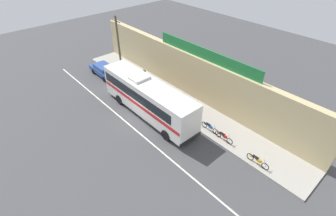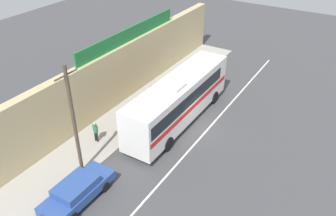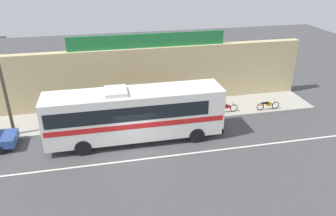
{
  "view_description": "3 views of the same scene",
  "coord_description": "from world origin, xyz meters",
  "px_view_note": "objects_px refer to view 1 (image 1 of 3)",
  "views": [
    {
      "loc": [
        16.23,
        -10.16,
        15.27
      ],
      "look_at": [
        2.04,
        2.51,
        1.35
      ],
      "focal_mm": 26.69,
      "sensor_mm": 36.0,
      "label": 1
    },
    {
      "loc": [
        -19.38,
        -9.37,
        15.19
      ],
      "look_at": [
        -1.62,
        1.51,
        2.16
      ],
      "focal_mm": 37.28,
      "sensor_mm": 36.0,
      "label": 2
    },
    {
      "loc": [
        -1.77,
        -17.57,
        11.52
      ],
      "look_at": [
        2.48,
        2.2,
        1.89
      ],
      "focal_mm": 34.86,
      "sensor_mm": 36.0,
      "label": 3
    }
  ],
  "objects_px": {
    "motorcycle_black": "(257,160)",
    "pedestrian_near_shop": "(144,74)",
    "motorcycle_orange": "(224,136)",
    "utility_pole": "(119,47)",
    "pedestrian_far_right": "(165,89)",
    "pedestrian_far_left": "(181,98)",
    "intercity_bus": "(147,96)",
    "motorcycle_red": "(210,127)",
    "parked_car": "(104,70)"
  },
  "relations": [
    {
      "from": "motorcycle_black",
      "to": "motorcycle_red",
      "type": "bearing_deg",
      "value": 176.9
    },
    {
      "from": "pedestrian_far_left",
      "to": "motorcycle_black",
      "type": "bearing_deg",
      "value": -6.09
    },
    {
      "from": "pedestrian_far_right",
      "to": "pedestrian_near_shop",
      "type": "distance_m",
      "value": 4.33
    },
    {
      "from": "utility_pole",
      "to": "motorcycle_red",
      "type": "xyz_separation_m",
      "value": [
        13.99,
        0.18,
        -3.38
      ]
    },
    {
      "from": "utility_pole",
      "to": "pedestrian_far_right",
      "type": "bearing_deg",
      "value": 6.83
    },
    {
      "from": "parked_car",
      "to": "motorcycle_red",
      "type": "relative_size",
      "value": 2.37
    },
    {
      "from": "utility_pole",
      "to": "motorcycle_red",
      "type": "relative_size",
      "value": 3.8
    },
    {
      "from": "motorcycle_orange",
      "to": "pedestrian_near_shop",
      "type": "relative_size",
      "value": 1.18
    },
    {
      "from": "intercity_bus",
      "to": "motorcycle_black",
      "type": "bearing_deg",
      "value": 11.34
    },
    {
      "from": "pedestrian_near_shop",
      "to": "parked_car",
      "type": "bearing_deg",
      "value": -149.66
    },
    {
      "from": "motorcycle_orange",
      "to": "pedestrian_far_left",
      "type": "xyz_separation_m",
      "value": [
        -6.16,
        0.8,
        0.51
      ]
    },
    {
      "from": "motorcycle_red",
      "to": "intercity_bus",
      "type": "bearing_deg",
      "value": -157.15
    },
    {
      "from": "pedestrian_far_right",
      "to": "motorcycle_red",
      "type": "bearing_deg",
      "value": -5.6
    },
    {
      "from": "parked_car",
      "to": "pedestrian_far_right",
      "type": "xyz_separation_m",
      "value": [
        8.98,
        2.3,
        0.35
      ]
    },
    {
      "from": "intercity_bus",
      "to": "pedestrian_far_left",
      "type": "xyz_separation_m",
      "value": [
        1.33,
        3.22,
        -0.99
      ]
    },
    {
      "from": "motorcycle_black",
      "to": "intercity_bus",
      "type": "bearing_deg",
      "value": -168.66
    },
    {
      "from": "motorcycle_orange",
      "to": "motorcycle_black",
      "type": "bearing_deg",
      "value": -3.67
    },
    {
      "from": "pedestrian_far_right",
      "to": "pedestrian_near_shop",
      "type": "xyz_separation_m",
      "value": [
        -4.31,
        0.43,
        -0.04
      ]
    },
    {
      "from": "parked_car",
      "to": "pedestrian_far_left",
      "type": "distance_m",
      "value": 11.56
    },
    {
      "from": "pedestrian_far_left",
      "to": "pedestrian_near_shop",
      "type": "height_order",
      "value": "pedestrian_far_left"
    },
    {
      "from": "pedestrian_far_left",
      "to": "pedestrian_far_right",
      "type": "height_order",
      "value": "pedestrian_far_right"
    },
    {
      "from": "motorcycle_black",
      "to": "utility_pole",
      "type": "bearing_deg",
      "value": 179.73
    },
    {
      "from": "utility_pole",
      "to": "pedestrian_far_right",
      "type": "xyz_separation_m",
      "value": [
        7.14,
        0.86,
        -2.85
      ]
    },
    {
      "from": "motorcycle_orange",
      "to": "motorcycle_red",
      "type": "bearing_deg",
      "value": 178.1
    },
    {
      "from": "parked_car",
      "to": "motorcycle_black",
      "type": "height_order",
      "value": "parked_car"
    },
    {
      "from": "motorcycle_orange",
      "to": "pedestrian_near_shop",
      "type": "distance_m",
      "value": 12.86
    },
    {
      "from": "motorcycle_orange",
      "to": "motorcycle_black",
      "type": "xyz_separation_m",
      "value": [
        3.44,
        -0.22,
        0.0
      ]
    },
    {
      "from": "pedestrian_far_right",
      "to": "pedestrian_near_shop",
      "type": "bearing_deg",
      "value": 174.27
    },
    {
      "from": "pedestrian_far_left",
      "to": "intercity_bus",
      "type": "bearing_deg",
      "value": -112.53
    },
    {
      "from": "utility_pole",
      "to": "pedestrian_far_left",
      "type": "bearing_deg",
      "value": 5.63
    },
    {
      "from": "motorcycle_red",
      "to": "pedestrian_far_right",
      "type": "bearing_deg",
      "value": 174.4
    },
    {
      "from": "motorcycle_orange",
      "to": "pedestrian_far_right",
      "type": "distance_m",
      "value": 8.53
    },
    {
      "from": "intercity_bus",
      "to": "motorcycle_black",
      "type": "xyz_separation_m",
      "value": [
        10.94,
        2.19,
        -1.5
      ]
    },
    {
      "from": "motorcycle_orange",
      "to": "pedestrian_near_shop",
      "type": "xyz_separation_m",
      "value": [
        -12.79,
        1.16,
        0.49
      ]
    },
    {
      "from": "motorcycle_black",
      "to": "motorcycle_orange",
      "type": "bearing_deg",
      "value": 176.33
    },
    {
      "from": "motorcycle_black",
      "to": "pedestrian_near_shop",
      "type": "distance_m",
      "value": 16.3
    },
    {
      "from": "motorcycle_red",
      "to": "pedestrian_near_shop",
      "type": "xyz_separation_m",
      "value": [
        -11.16,
        1.1,
        0.49
      ]
    },
    {
      "from": "pedestrian_far_left",
      "to": "pedestrian_near_shop",
      "type": "distance_m",
      "value": 6.65
    },
    {
      "from": "parked_car",
      "to": "pedestrian_near_shop",
      "type": "xyz_separation_m",
      "value": [
        4.67,
        2.73,
        0.31
      ]
    },
    {
      "from": "motorcycle_black",
      "to": "pedestrian_far_right",
      "type": "xyz_separation_m",
      "value": [
        -11.93,
        0.95,
        0.53
      ]
    },
    {
      "from": "utility_pole",
      "to": "pedestrian_far_right",
      "type": "relative_size",
      "value": 4.47
    },
    {
      "from": "parked_car",
      "to": "utility_pole",
      "type": "relative_size",
      "value": 0.62
    },
    {
      "from": "utility_pole",
      "to": "intercity_bus",
      "type": "bearing_deg",
      "value": -15.68
    },
    {
      "from": "utility_pole",
      "to": "pedestrian_far_right",
      "type": "height_order",
      "value": "utility_pole"
    },
    {
      "from": "pedestrian_far_left",
      "to": "pedestrian_near_shop",
      "type": "relative_size",
      "value": 1.03
    },
    {
      "from": "parked_car",
      "to": "motorcycle_orange",
      "type": "xyz_separation_m",
      "value": [
        17.47,
        1.58,
        -0.17
      ]
    },
    {
      "from": "pedestrian_near_shop",
      "to": "pedestrian_far_right",
      "type": "bearing_deg",
      "value": -5.73
    },
    {
      "from": "motorcycle_red",
      "to": "motorcycle_black",
      "type": "distance_m",
      "value": 5.09
    },
    {
      "from": "motorcycle_black",
      "to": "pedestrian_near_shop",
      "type": "height_order",
      "value": "pedestrian_near_shop"
    },
    {
      "from": "motorcycle_black",
      "to": "pedestrian_far_left",
      "type": "xyz_separation_m",
      "value": [
        -9.6,
        1.02,
        0.51
      ]
    }
  ]
}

